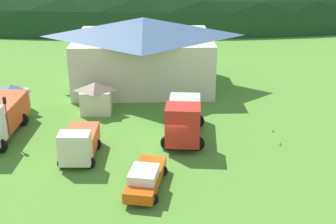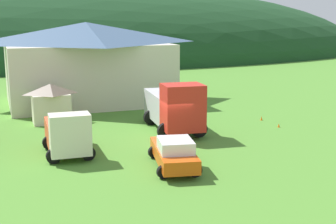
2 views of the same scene
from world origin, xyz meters
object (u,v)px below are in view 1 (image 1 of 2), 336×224
object	(u,v)px
play_shed_pink	(12,98)
crane_truck_red	(184,118)
service_pickup_orange	(145,178)
traffic_cone_mid_row	(273,132)
traffic_light_west	(7,115)
play_shed_cream	(96,97)
depot_building	(144,51)
traffic_cone_near_pickup	(280,145)
light_truck_cream	(79,143)

from	to	relation	value
play_shed_pink	crane_truck_red	world-z (taller)	crane_truck_red
service_pickup_orange	traffic_cone_mid_row	distance (m)	13.54
traffic_light_west	play_shed_cream	bearing A→B (deg)	45.97
depot_building	service_pickup_orange	xyz separation A→B (m)	(0.44, -21.27, -2.99)
depot_building	crane_truck_red	distance (m)	14.25
play_shed_pink	traffic_cone_near_pickup	bearing A→B (deg)	-18.38
light_truck_cream	traffic_cone_mid_row	distance (m)	16.01
play_shed_pink	light_truck_cream	size ratio (longest dim) A/B	0.57
traffic_cone_mid_row	play_shed_cream	bearing A→B (deg)	162.20
traffic_cone_near_pickup	traffic_cone_mid_row	bearing A→B (deg)	88.29
crane_truck_red	service_pickup_orange	bearing A→B (deg)	-15.43
depot_building	crane_truck_red	world-z (taller)	depot_building
play_shed_cream	traffic_light_west	bearing A→B (deg)	-134.03
depot_building	light_truck_cream	size ratio (longest dim) A/B	3.10
traffic_light_west	traffic_cone_mid_row	xyz separation A→B (m)	(21.34, 1.37, -2.41)
play_shed_cream	crane_truck_red	distance (m)	9.62
traffic_light_west	traffic_cone_mid_row	bearing A→B (deg)	3.67
light_truck_cream	crane_truck_red	distance (m)	8.50
play_shed_cream	light_truck_cream	distance (m)	9.03
play_shed_pink	traffic_light_west	size ratio (longest dim) A/B	0.73
play_shed_cream	service_pickup_orange	size ratio (longest dim) A/B	0.55
play_shed_cream	play_shed_pink	distance (m)	7.70
depot_building	traffic_light_west	distance (m)	17.62
light_truck_cream	service_pickup_orange	bearing A→B (deg)	50.33
service_pickup_orange	traffic_cone_mid_row	xyz separation A→B (m)	(10.54, 8.46, -0.83)
light_truck_cream	traffic_cone_near_pickup	world-z (taller)	light_truck_cream
depot_building	traffic_light_west	bearing A→B (deg)	-126.13
traffic_cone_near_pickup	traffic_cone_mid_row	size ratio (longest dim) A/B	0.90
play_shed_pink	traffic_light_west	distance (m)	6.79
play_shed_cream	traffic_cone_mid_row	xyz separation A→B (m)	(15.27, -4.90, -1.52)
play_shed_cream	play_shed_pink	world-z (taller)	play_shed_cream
depot_building	play_shed_cream	size ratio (longest dim) A/B	5.19
light_truck_cream	service_pickup_orange	xyz separation A→B (m)	(4.88, -4.34, -0.44)
traffic_cone_near_pickup	traffic_light_west	bearing A→B (deg)	177.06
crane_truck_red	service_pickup_orange	xyz separation A→B (m)	(-2.96, -7.59, -0.92)
light_truck_cream	traffic_light_west	bearing A→B (deg)	-112.95
play_shed_pink	traffic_light_west	world-z (taller)	traffic_light_west
service_pickup_orange	traffic_light_west	xyz separation A→B (m)	(-10.79, 7.09, 1.59)
service_pickup_orange	traffic_cone_near_pickup	xyz separation A→B (m)	(10.47, 6.00, -0.83)
depot_building	play_shed_cream	bearing A→B (deg)	-118.48
crane_truck_red	traffic_light_west	world-z (taller)	traffic_light_west
crane_truck_red	traffic_cone_mid_row	bearing A→B (deg)	102.43
play_shed_pink	service_pickup_orange	size ratio (longest dim) A/B	0.53
play_shed_cream	traffic_light_west	distance (m)	8.77
traffic_cone_mid_row	light_truck_cream	bearing A→B (deg)	-165.04
traffic_light_west	crane_truck_red	bearing A→B (deg)	2.09
light_truck_cream	service_pickup_orange	world-z (taller)	light_truck_cream
light_truck_cream	traffic_cone_mid_row	xyz separation A→B (m)	(15.42, 4.12, -1.27)
depot_building	play_shed_cream	xyz separation A→B (m)	(-4.29, -7.91, -2.29)
traffic_cone_mid_row	crane_truck_red	bearing A→B (deg)	-173.47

